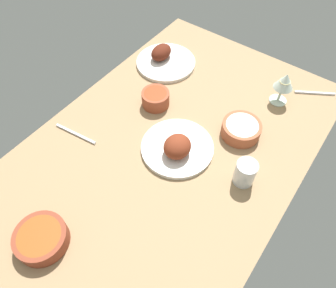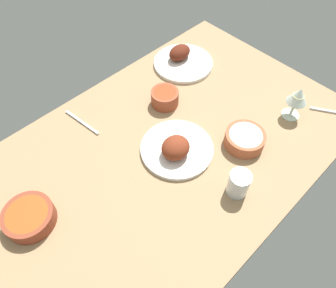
% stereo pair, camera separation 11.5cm
% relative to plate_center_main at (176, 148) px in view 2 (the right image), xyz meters
% --- Properties ---
extents(dining_table, '(1.40, 0.90, 0.04)m').
position_rel_plate_center_main_xyz_m(dining_table, '(0.01, -0.04, -0.04)').
color(dining_table, '#937551').
rests_on(dining_table, ground).
extents(plate_center_main, '(0.26, 0.26, 0.09)m').
position_rel_plate_center_main_xyz_m(plate_center_main, '(0.00, 0.00, 0.00)').
color(plate_center_main, silver).
rests_on(plate_center_main, dining_table).
extents(plate_near_viewer, '(0.26, 0.26, 0.08)m').
position_rel_plate_center_main_xyz_m(plate_near_viewer, '(-0.37, -0.33, -0.00)').
color(plate_near_viewer, silver).
rests_on(plate_near_viewer, dining_table).
extents(bowl_soup, '(0.16, 0.16, 0.05)m').
position_rel_plate_center_main_xyz_m(bowl_soup, '(0.51, -0.13, 0.00)').
color(bowl_soup, brown).
rests_on(bowl_soup, dining_table).
extents(bowl_sauce, '(0.11, 0.11, 0.06)m').
position_rel_plate_center_main_xyz_m(bowl_sauce, '(-0.14, -0.21, 0.01)').
color(bowl_sauce, brown).
rests_on(bowl_sauce, dining_table).
extents(bowl_cream, '(0.14, 0.14, 0.05)m').
position_rel_plate_center_main_xyz_m(bowl_cream, '(-0.21, 0.14, 0.00)').
color(bowl_cream, '#A35133').
rests_on(bowl_cream, dining_table).
extents(wine_glass, '(0.08, 0.08, 0.14)m').
position_rel_plate_center_main_xyz_m(wine_glass, '(-0.45, 0.18, 0.07)').
color(wine_glass, silver).
rests_on(wine_glass, dining_table).
extents(water_tumbler, '(0.07, 0.07, 0.09)m').
position_rel_plate_center_main_xyz_m(water_tumbler, '(-0.03, 0.25, 0.02)').
color(water_tumbler, silver).
rests_on(water_tumbler, dining_table).
extents(fork_loose, '(0.03, 0.18, 0.01)m').
position_rel_plate_center_main_xyz_m(fork_loose, '(0.16, -0.35, -0.02)').
color(fork_loose, silver).
rests_on(fork_loose, dining_table).
extents(spoon_loose, '(0.09, 0.15, 0.01)m').
position_rel_plate_center_main_xyz_m(spoon_loose, '(-0.58, 0.29, -0.02)').
color(spoon_loose, silver).
rests_on(spoon_loose, dining_table).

